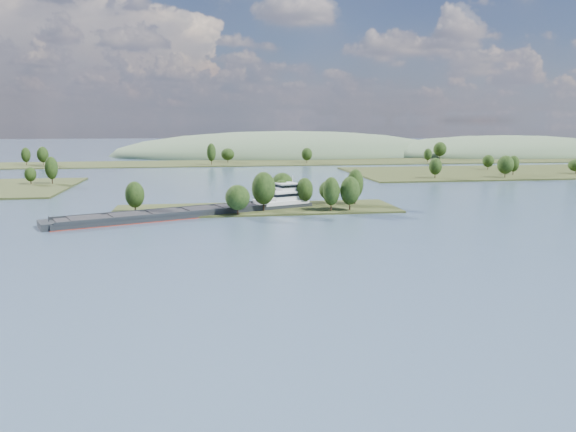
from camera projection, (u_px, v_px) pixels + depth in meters
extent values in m
plane|color=#3A5064|center=(281.00, 246.00, 141.15)|extent=(1800.00, 1800.00, 0.00)
cube|color=#293216|center=(257.00, 210.00, 199.59)|extent=(100.00, 30.00, 1.20)
cylinder|color=black|center=(331.00, 205.00, 192.83)|extent=(0.50, 0.50, 3.84)
ellipsoid|color=black|center=(331.00, 191.00, 192.01)|extent=(5.91, 5.91, 9.87)
cylinder|color=black|center=(282.00, 197.00, 212.92)|extent=(0.50, 0.50, 3.71)
ellipsoid|color=black|center=(282.00, 185.00, 212.13)|extent=(8.71, 8.71, 9.53)
cylinder|color=black|center=(264.00, 204.00, 193.04)|extent=(0.50, 0.50, 4.40)
ellipsoid|color=black|center=(264.00, 188.00, 192.10)|extent=(8.22, 8.22, 11.31)
cylinder|color=black|center=(281.00, 201.00, 206.11)|extent=(0.50, 0.50, 3.06)
ellipsoid|color=black|center=(281.00, 190.00, 205.46)|extent=(6.05, 6.05, 7.87)
cylinder|color=black|center=(238.00, 210.00, 184.68)|extent=(0.50, 0.50, 3.25)
ellipsoid|color=black|center=(238.00, 197.00, 183.99)|extent=(8.20, 8.20, 8.37)
cylinder|color=black|center=(135.00, 208.00, 189.04)|extent=(0.50, 0.50, 3.47)
ellipsoid|color=black|center=(135.00, 195.00, 188.29)|extent=(6.48, 6.48, 8.93)
cylinder|color=black|center=(305.00, 202.00, 203.23)|extent=(0.50, 0.50, 3.40)
ellipsoid|color=black|center=(305.00, 190.00, 202.51)|extent=(6.21, 6.21, 8.75)
cylinder|color=black|center=(355.00, 198.00, 208.95)|extent=(0.50, 0.50, 4.27)
ellipsoid|color=black|center=(355.00, 184.00, 208.04)|extent=(6.20, 6.20, 10.98)
cylinder|color=black|center=(350.00, 205.00, 194.24)|extent=(0.50, 0.50, 3.85)
ellipsoid|color=black|center=(350.00, 191.00, 193.42)|extent=(6.93, 6.93, 9.89)
cylinder|color=black|center=(330.00, 200.00, 209.83)|extent=(0.50, 0.50, 2.87)
ellipsoid|color=black|center=(330.00, 190.00, 209.22)|extent=(8.15, 8.15, 7.38)
cylinder|color=black|center=(52.00, 179.00, 274.18)|extent=(0.50, 0.50, 4.34)
ellipsoid|color=black|center=(51.00, 168.00, 273.26)|extent=(6.22, 6.22, 11.17)
cylinder|color=black|center=(31.00, 181.00, 272.25)|extent=(0.50, 0.50, 2.72)
ellipsoid|color=black|center=(30.00, 174.00, 271.67)|extent=(5.58, 5.58, 7.00)
cylinder|color=black|center=(435.00, 175.00, 301.39)|extent=(0.50, 0.50, 3.56)
ellipsoid|color=black|center=(435.00, 166.00, 300.63)|extent=(6.95, 6.95, 9.15)
cylinder|color=black|center=(576.00, 171.00, 325.97)|extent=(0.50, 0.50, 2.79)
ellipsoid|color=black|center=(576.00, 165.00, 325.38)|extent=(8.91, 8.91, 7.18)
cylinder|color=black|center=(505.00, 174.00, 304.17)|extent=(0.50, 0.50, 3.91)
ellipsoid|color=black|center=(506.00, 165.00, 303.33)|extent=(8.85, 8.85, 10.06)
cylinder|color=black|center=(513.00, 172.00, 319.91)|extent=(0.50, 0.50, 3.58)
ellipsoid|color=black|center=(514.00, 164.00, 319.14)|extent=(6.23, 6.23, 9.20)
cylinder|color=black|center=(488.00, 167.00, 354.03)|extent=(0.50, 0.50, 3.04)
ellipsoid|color=black|center=(488.00, 161.00, 353.38)|extent=(7.21, 7.21, 7.83)
cube|color=#293216|center=(227.00, 164.00, 413.89)|extent=(900.00, 60.00, 1.20)
cylinder|color=black|center=(26.00, 162.00, 391.23)|extent=(0.50, 0.50, 4.03)
ellipsoid|color=black|center=(26.00, 155.00, 390.37)|extent=(6.31, 6.31, 10.36)
cylinder|color=black|center=(428.00, 160.00, 417.61)|extent=(0.50, 0.50, 3.38)
ellipsoid|color=black|center=(428.00, 154.00, 416.88)|extent=(5.96, 5.96, 8.69)
cylinder|color=black|center=(228.00, 160.00, 417.36)|extent=(0.50, 0.50, 3.43)
ellipsoid|color=black|center=(228.00, 154.00, 416.62)|extent=(9.84, 9.84, 8.83)
cylinder|color=black|center=(440.00, 156.00, 454.86)|extent=(0.50, 0.50, 4.50)
ellipsoid|color=black|center=(440.00, 149.00, 453.90)|extent=(10.53, 10.53, 11.56)
cylinder|color=black|center=(43.00, 162.00, 389.17)|extent=(0.50, 0.50, 4.25)
ellipsoid|color=black|center=(43.00, 154.00, 388.27)|extent=(7.76, 7.76, 10.93)
cylinder|color=black|center=(307.00, 160.00, 412.92)|extent=(0.50, 0.50, 3.62)
ellipsoid|color=black|center=(307.00, 154.00, 412.15)|extent=(8.05, 8.05, 9.32)
cylinder|color=black|center=(212.00, 161.00, 394.81)|extent=(0.50, 0.50, 4.93)
ellipsoid|color=black|center=(211.00, 152.00, 393.76)|extent=(6.33, 6.33, 12.69)
ellipsoid|color=#465D40|center=(504.00, 155.00, 521.52)|extent=(260.00, 140.00, 36.00)
ellipsoid|color=#465D40|center=(287.00, 155.00, 520.40)|extent=(320.00, 160.00, 44.00)
cube|color=black|center=(191.00, 214.00, 186.27)|extent=(86.69, 42.88, 2.44)
cube|color=maroon|center=(191.00, 216.00, 186.35)|extent=(86.98, 43.17, 0.28)
cube|color=black|center=(160.00, 210.00, 186.21)|extent=(64.19, 25.64, 0.89)
cube|color=black|center=(170.00, 214.00, 176.96)|extent=(64.19, 25.64, 0.89)
cube|color=black|center=(165.00, 212.00, 181.61)|extent=(65.63, 33.71, 0.33)
cube|color=black|center=(86.00, 218.00, 169.39)|extent=(12.63, 12.13, 0.39)
cube|color=black|center=(127.00, 214.00, 175.47)|extent=(12.63, 12.13, 0.39)
cube|color=black|center=(165.00, 211.00, 181.56)|extent=(12.63, 12.13, 0.39)
cube|color=black|center=(200.00, 208.00, 187.64)|extent=(12.63, 12.13, 0.39)
cube|color=black|center=(233.00, 206.00, 193.72)|extent=(12.63, 12.13, 0.39)
cube|color=black|center=(45.00, 226.00, 163.80)|extent=(6.76, 10.52, 2.22)
cylinder|color=black|center=(49.00, 220.00, 164.09)|extent=(0.35, 0.35, 2.44)
cube|color=silver|center=(281.00, 201.00, 203.10)|extent=(20.43, 16.42, 1.33)
cube|color=silver|center=(284.00, 195.00, 203.28)|extent=(13.58, 12.33, 3.33)
cube|color=black|center=(284.00, 194.00, 203.20)|extent=(13.87, 12.62, 1.00)
cube|color=silver|center=(286.00, 187.00, 203.35)|extent=(8.64, 8.64, 2.44)
cube|color=black|center=(286.00, 186.00, 203.27)|extent=(8.93, 8.93, 0.89)
cube|color=silver|center=(286.00, 183.00, 203.12)|extent=(9.21, 9.21, 0.22)
cylinder|color=silver|center=(293.00, 179.00, 204.28)|extent=(0.29, 0.29, 2.89)
cylinder|color=black|center=(271.00, 182.00, 203.70)|extent=(0.72, 0.72, 1.33)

